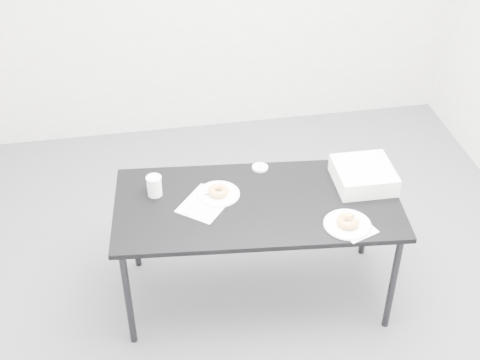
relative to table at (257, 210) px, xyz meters
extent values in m
plane|color=#4E4E53|center=(0.00, 0.02, -0.68)|extent=(4.00, 4.00, 0.00)
cube|color=black|center=(0.00, 0.00, 0.04)|extent=(1.68, 0.91, 0.03)
cylinder|color=black|center=(-0.77, -0.24, -0.33)|extent=(0.04, 0.04, 0.71)
cylinder|color=black|center=(-0.71, 0.39, -0.33)|extent=(0.04, 0.04, 0.71)
cylinder|color=black|center=(0.71, -0.39, -0.33)|extent=(0.04, 0.04, 0.71)
cylinder|color=black|center=(0.77, 0.24, -0.33)|extent=(0.04, 0.04, 0.71)
cube|color=white|center=(-0.29, 0.04, 0.06)|extent=(0.36, 0.37, 0.00)
cube|color=green|center=(-0.20, 0.12, 0.06)|extent=(0.07, 0.07, 0.00)
cylinder|color=#0D9168|center=(-0.22, 0.11, 0.06)|extent=(0.14, 0.02, 0.01)
cube|color=white|center=(0.47, -0.31, 0.06)|extent=(0.23, 0.23, 0.00)
cylinder|color=white|center=(0.44, -0.28, 0.06)|extent=(0.26, 0.26, 0.01)
torus|color=gold|center=(0.44, -0.28, 0.09)|extent=(0.14, 0.14, 0.04)
cylinder|color=white|center=(-0.21, 0.11, 0.06)|extent=(0.24, 0.24, 0.01)
torus|color=gold|center=(-0.21, 0.11, 0.08)|extent=(0.12, 0.12, 0.04)
cylinder|color=white|center=(-0.56, 0.17, 0.12)|extent=(0.08, 0.08, 0.12)
cylinder|color=silver|center=(0.08, 0.31, 0.06)|extent=(0.10, 0.10, 0.01)
cube|color=white|center=(0.64, 0.07, 0.11)|extent=(0.34, 0.34, 0.11)
camera|label=1|loc=(-0.61, -2.87, 2.42)|focal=50.00mm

